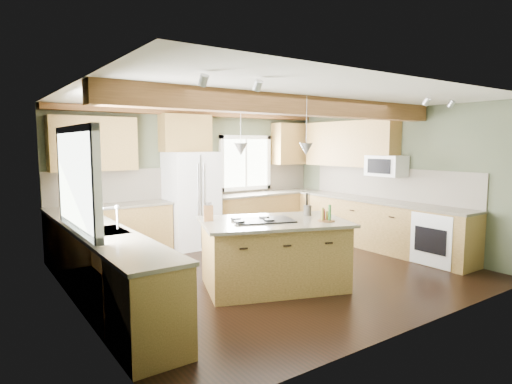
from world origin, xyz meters
TOP-DOWN VIEW (x-y plane):
  - floor at (0.00, 0.00)m, footprint 5.60×5.60m
  - ceiling at (0.00, 0.00)m, footprint 5.60×5.60m
  - wall_back at (0.00, 2.50)m, footprint 5.60×0.00m
  - wall_left at (-2.80, 0.00)m, footprint 0.00×5.00m
  - wall_right at (2.80, 0.00)m, footprint 0.00×5.00m
  - ceiling_beam at (0.00, -0.56)m, footprint 5.55×0.26m
  - soffit_trim at (0.00, 2.40)m, footprint 5.55×0.20m
  - backsplash_back at (0.00, 2.48)m, footprint 5.58×0.03m
  - backsplash_right at (2.78, 0.05)m, footprint 0.03×3.70m
  - base_cab_back_left at (-1.79, 2.20)m, footprint 2.02×0.60m
  - counter_back_left at (-1.79, 2.20)m, footprint 2.06×0.64m
  - base_cab_back_right at (1.49, 2.20)m, footprint 2.62×0.60m
  - counter_back_right at (1.49, 2.20)m, footprint 2.66×0.64m
  - base_cab_left at (-2.50, 0.05)m, footprint 0.60×3.70m
  - counter_left at (-2.50, 0.05)m, footprint 0.64×3.74m
  - base_cab_right at (2.50, 0.05)m, footprint 0.60×3.70m
  - counter_right at (2.50, 0.05)m, footprint 0.64×3.74m
  - upper_cab_back_left at (-1.99, 2.33)m, footprint 1.40×0.35m
  - upper_cab_over_fridge at (-0.30, 2.33)m, footprint 0.96×0.35m
  - upper_cab_right at (2.62, 0.90)m, footprint 0.35×2.20m
  - upper_cab_back_corner at (2.30, 2.33)m, footprint 0.90×0.35m
  - window_left at (-2.78, 0.05)m, footprint 0.04×1.60m
  - window_back at (1.15, 2.48)m, footprint 1.10×0.04m
  - sink at (-2.50, 0.05)m, footprint 0.50×0.65m
  - faucet at (-2.32, 0.05)m, footprint 0.02×0.02m
  - dishwasher at (-2.49, -1.25)m, footprint 0.60×0.60m
  - oven at (2.49, -1.25)m, footprint 0.60×0.72m
  - microwave at (2.58, -0.05)m, footprint 0.40×0.70m
  - pendant_left at (-0.83, -0.41)m, footprint 0.18×0.18m
  - pendant_right at (0.03, -0.72)m, footprint 0.18×0.18m
  - refrigerator at (-0.30, 2.12)m, footprint 0.90×0.74m
  - island at (-0.40, -0.56)m, footprint 2.09×1.67m
  - island_top at (-0.40, -0.56)m, footprint 2.24×1.82m
  - cooktop at (-0.54, -0.51)m, footprint 0.92×0.76m
  - knife_block at (-1.15, -0.09)m, footprint 0.15×0.13m
  - utensil_crock at (0.24, -0.52)m, footprint 0.15×0.15m
  - bottle_tray at (0.14, -1.02)m, footprint 0.31×0.31m

SIDE VIEW (x-z plane):
  - floor at x=0.00m, z-range 0.00..0.00m
  - dishwasher at x=-2.49m, z-range 0.01..0.85m
  - oven at x=2.49m, z-range 0.01..0.85m
  - base_cab_back_left at x=-1.79m, z-range 0.00..0.88m
  - base_cab_back_right at x=1.49m, z-range 0.00..0.88m
  - base_cab_left at x=-2.50m, z-range 0.00..0.88m
  - base_cab_right at x=2.50m, z-range 0.00..0.88m
  - island at x=-0.40m, z-range 0.00..0.88m
  - counter_back_left at x=-1.79m, z-range 0.88..0.92m
  - counter_back_right at x=1.49m, z-range 0.88..0.92m
  - counter_left at x=-2.50m, z-range 0.88..0.92m
  - counter_right at x=2.50m, z-range 0.88..0.92m
  - refrigerator at x=-0.30m, z-range 0.00..1.80m
  - island_top at x=-0.40m, z-range 0.88..0.92m
  - sink at x=-2.50m, z-range 0.89..0.92m
  - cooktop at x=-0.54m, z-range 0.92..0.94m
  - utensil_crock at x=0.24m, z-range 0.92..1.07m
  - knife_block at x=-1.15m, z-range 0.92..1.13m
  - bottle_tray at x=0.14m, z-range 0.92..1.13m
  - faucet at x=-2.32m, z-range 0.91..1.19m
  - backsplash_back at x=0.00m, z-range 0.92..1.50m
  - backsplash_right at x=2.78m, z-range 0.92..1.50m
  - wall_back at x=0.00m, z-range -1.50..4.10m
  - wall_left at x=-2.80m, z-range -1.20..3.80m
  - wall_right at x=2.80m, z-range -1.20..3.80m
  - window_back at x=1.15m, z-range 1.05..2.05m
  - window_left at x=-2.78m, z-range 1.02..2.08m
  - microwave at x=2.58m, z-range 1.36..1.74m
  - pendant_left at x=-0.83m, z-range 1.80..1.96m
  - pendant_right at x=0.03m, z-range 1.80..1.96m
  - upper_cab_back_left at x=-1.99m, z-range 1.50..2.40m
  - upper_cab_right at x=2.62m, z-range 1.50..2.40m
  - upper_cab_back_corner at x=2.30m, z-range 1.50..2.40m
  - upper_cab_over_fridge at x=-0.30m, z-range 1.80..2.50m
  - ceiling_beam at x=0.00m, z-range 2.34..2.60m
  - soffit_trim at x=0.00m, z-range 2.49..2.59m
  - ceiling at x=0.00m, z-range 2.60..2.60m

